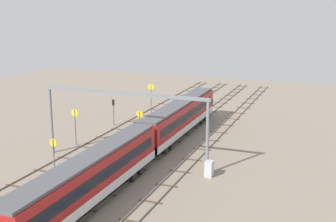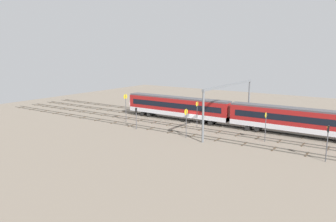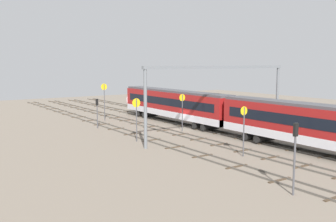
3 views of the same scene
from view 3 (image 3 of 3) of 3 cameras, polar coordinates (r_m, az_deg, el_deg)
name	(u,v)px [view 3 (image 3 of 3)]	position (r m, az deg, el deg)	size (l,w,h in m)	color
ground_plane	(180,129)	(52.84, 1.72, -2.65)	(114.17, 114.17, 0.00)	gray
track_near_foreground	(220,124)	(57.35, 7.68, -1.88)	(98.17, 2.40, 0.16)	#59544C
track_with_train	(194,127)	(54.27, 3.82, -2.34)	(98.17, 2.40, 0.16)	#59544C
track_middle	(165,130)	(51.46, -0.50, -2.84)	(98.17, 2.40, 0.16)	#59544C
track_second_far	(132,134)	(48.99, -5.28, -3.37)	(98.17, 2.40, 0.16)	#59544C
train	(227,114)	(48.74, 8.74, -0.39)	(50.40, 3.24, 4.80)	maroon
overhead_gantry	(220,83)	(45.92, 7.68, 4.17)	(0.40, 21.02, 8.65)	slate
speed_sign_near_foreground	(104,97)	(60.61, -9.42, 2.12)	(0.14, 0.99, 5.81)	#4C4C51
speed_sign_mid_trackside	(244,125)	(37.49, 11.16, -1.98)	(0.14, 0.85, 4.85)	#4C4C51
speed_sign_far_trackside	(182,107)	(50.55, 2.12, 0.57)	(0.14, 0.91, 4.92)	#4C4C51
speed_sign_distant_end	(136,113)	(43.98, -4.69, -0.28)	(0.14, 1.02, 4.97)	#4C4C51
signal_light_trackside_approach	(295,149)	(27.29, 18.26, -5.31)	(0.31, 0.32, 4.97)	#4C4C51
signal_light_trackside_departure	(97,109)	(53.76, -10.46, 0.31)	(0.31, 0.32, 4.09)	#4C4C51
relay_cabinet	(282,124)	(53.75, 16.54, -1.84)	(1.10, 0.83, 1.73)	#B2B7BC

